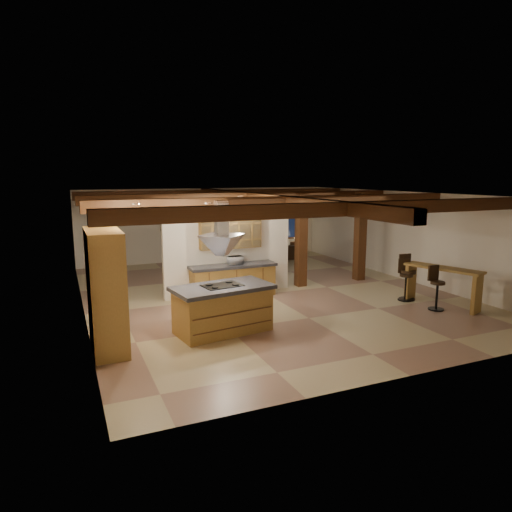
{
  "coord_description": "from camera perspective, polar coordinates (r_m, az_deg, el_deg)",
  "views": [
    {
      "loc": [
        -5.4,
        -11.75,
        3.45
      ],
      "look_at": [
        -0.12,
        0.5,
        1.06
      ],
      "focal_mm": 32.0,
      "sensor_mm": 36.0,
      "label": 1
    }
  ],
  "objects": [
    {
      "name": "table_lamp",
      "position": [
        19.68,
        5.26,
        2.48
      ],
      "size": [
        0.3,
        0.3,
        0.36
      ],
      "color": "black",
      "rests_on": "side_table"
    },
    {
      "name": "sofa",
      "position": [
        18.82,
        2.54,
        0.51
      ],
      "size": [
        2.1,
        1.08,
        0.59
      ],
      "primitive_type": "imported",
      "rotation": [
        0.0,
        0.0,
        2.99
      ],
      "color": "black",
      "rests_on": "ground"
    },
    {
      "name": "dining_chairs",
      "position": [
        15.89,
        -2.3,
        -0.05
      ],
      "size": [
        2.04,
        2.04,
        1.24
      ],
      "color": "#3F1F0F",
      "rests_on": "ground"
    },
    {
      "name": "room_walls",
      "position": [
        13.04,
        1.35,
        2.82
      ],
      "size": [
        12.0,
        12.0,
        12.0
      ],
      "color": "silver",
      "rests_on": "ground"
    },
    {
      "name": "bar_counter",
      "position": [
        12.99,
        22.28,
        -2.78
      ],
      "size": [
        1.13,
        2.06,
        1.05
      ],
      "color": "olive",
      "rests_on": "ground"
    },
    {
      "name": "upper_display_cabinet",
      "position": [
        12.94,
        -3.25,
        3.06
      ],
      "size": [
        1.8,
        0.36,
        0.95
      ],
      "color": "olive",
      "rests_on": "partition_wall"
    },
    {
      "name": "bar_stool_c",
      "position": [
        13.34,
        18.37,
        -2.5
      ],
      "size": [
        0.44,
        0.44,
        1.26
      ],
      "color": "black",
      "rests_on": "ground"
    },
    {
      "name": "dining_table",
      "position": [
        15.95,
        -2.29,
        -1.23
      ],
      "size": [
        1.9,
        1.41,
        0.6
      ],
      "primitive_type": "imported",
      "rotation": [
        0.0,
        0.0,
        -0.31
      ],
      "color": "#3D200F",
      "rests_on": "ground"
    },
    {
      "name": "range_hood",
      "position": [
        9.86,
        -4.29,
        0.42
      ],
      "size": [
        1.1,
        1.1,
        1.4
      ],
      "color": "silver",
      "rests_on": "room_walls"
    },
    {
      "name": "timber_posts",
      "position": [
        14.67,
        9.46,
        3.44
      ],
      "size": [
        2.5,
        0.3,
        2.9
      ],
      "color": "#3F1F0F",
      "rests_on": "ground"
    },
    {
      "name": "side_table",
      "position": [
        19.76,
        5.23,
        0.93
      ],
      "size": [
        0.57,
        0.57,
        0.58
      ],
      "primitive_type": "cube",
      "rotation": [
        0.0,
        0.0,
        0.28
      ],
      "color": "#3F1F0F",
      "rests_on": "ground"
    },
    {
      "name": "partition_wall",
      "position": [
        13.23,
        -3.5,
        -0.07
      ],
      "size": [
        3.8,
        0.18,
        2.2
      ],
      "primitive_type": "cube",
      "color": "silver",
      "rests_on": "ground"
    },
    {
      "name": "recessed_cans",
      "position": [
        10.24,
        -7.08,
        6.86
      ],
      "size": [
        3.16,
        2.46,
        0.03
      ],
      "color": "silver",
      "rests_on": "room_walls"
    },
    {
      "name": "bar_stool_b",
      "position": [
        13.27,
        18.18,
        -2.83
      ],
      "size": [
        0.41,
        0.43,
        1.14
      ],
      "color": "black",
      "rests_on": "ground"
    },
    {
      "name": "microwave",
      "position": [
        12.9,
        -2.6,
        -0.53
      ],
      "size": [
        0.45,
        0.34,
        0.23
      ],
      "primitive_type": "imported",
      "rotation": [
        0.0,
        0.0,
        3.29
      ],
      "color": "#B8B8BD",
      "rests_on": "back_counter"
    },
    {
      "name": "framed_art",
      "position": [
        18.2,
        -10.86,
        4.48
      ],
      "size": [
        0.65,
        0.05,
        0.85
      ],
      "color": "#3F1F0F",
      "rests_on": "room_walls"
    },
    {
      "name": "back_counter",
      "position": [
        12.99,
        -2.89,
        -3.07
      ],
      "size": [
        2.5,
        0.66,
        0.94
      ],
      "color": "olive",
      "rests_on": "ground"
    },
    {
      "name": "bar_stool_a",
      "position": [
        12.62,
        21.59,
        -3.7
      ],
      "size": [
        0.4,
        0.4,
        1.14
      ],
      "color": "black",
      "rests_on": "ground"
    },
    {
      "name": "pantry_cabinet",
      "position": [
        9.45,
        -18.22,
        -4.12
      ],
      "size": [
        0.67,
        1.6,
        2.4
      ],
      "color": "olive",
      "rests_on": "ground"
    },
    {
      "name": "ceiling_beams",
      "position": [
        12.95,
        1.37,
        7.12
      ],
      "size": [
        10.0,
        12.0,
        0.28
      ],
      "color": "#3F1F0F",
      "rests_on": "room_walls"
    },
    {
      "name": "kitchen_island",
      "position": [
        10.14,
        -4.19,
        -6.54
      ],
      "size": [
        2.29,
        1.44,
        1.07
      ],
      "color": "olive",
      "rests_on": "ground"
    },
    {
      "name": "back_windows",
      "position": [
        19.59,
        1.56,
        4.46
      ],
      "size": [
        2.7,
        0.07,
        1.7
      ],
      "color": "#3F1F0F",
      "rests_on": "room_walls"
    },
    {
      "name": "ground",
      "position": [
        13.38,
        1.32,
        -4.76
      ],
      "size": [
        12.0,
        12.0,
        0.0
      ],
      "primitive_type": "plane",
      "color": "tan",
      "rests_on": "ground"
    }
  ]
}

